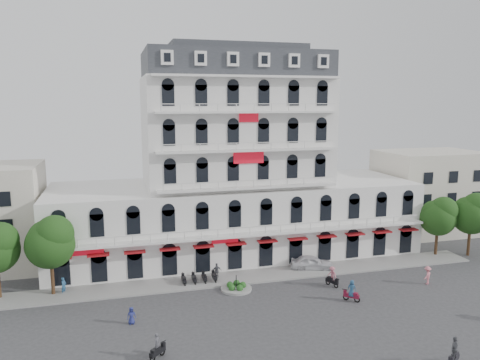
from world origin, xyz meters
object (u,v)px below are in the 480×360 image
(rider_east, at_px, (352,291))
(rider_northeast, at_px, (454,351))
(parked_car, at_px, (312,263))
(rider_west, at_px, (157,347))
(rider_center, at_px, (332,276))

(rider_east, height_order, rider_northeast, rider_northeast)
(rider_northeast, bearing_deg, parked_car, -117.62)
(rider_east, bearing_deg, rider_northeast, 142.96)
(rider_west, distance_m, rider_center, 21.15)
(parked_car, xyz_separation_m, rider_northeast, (1.89, -21.24, 0.34))
(parked_car, distance_m, rider_center, 5.19)
(parked_car, relative_size, rider_east, 2.25)
(parked_car, bearing_deg, rider_northeast, -157.96)
(rider_center, bearing_deg, rider_northeast, -16.69)
(rider_west, bearing_deg, rider_center, -16.91)
(rider_east, relative_size, rider_northeast, 0.93)
(rider_center, bearing_deg, rider_east, -20.78)
(rider_west, relative_size, rider_center, 0.94)
(parked_car, relative_size, rider_center, 2.22)
(parked_car, distance_m, rider_west, 23.88)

